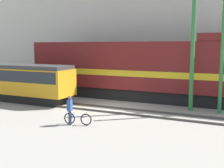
# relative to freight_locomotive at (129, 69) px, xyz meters

# --- Properties ---
(ground_plane) EXTENTS (120.00, 120.00, 0.00)m
(ground_plane) POSITION_rel_freight_locomotive_xyz_m (0.27, -4.15, -2.62)
(ground_plane) COLOR gray
(track_near) EXTENTS (60.00, 1.50, 0.14)m
(track_near) POSITION_rel_freight_locomotive_xyz_m (0.27, -4.90, -2.55)
(track_near) COLOR #47423D
(track_near) RESTS_ON ground
(track_far) EXTENTS (60.00, 1.51, 0.14)m
(track_far) POSITION_rel_freight_locomotive_xyz_m (0.27, 0.00, -2.55)
(track_far) COLOR #47423D
(track_far) RESTS_ON ground
(building_backdrop) EXTENTS (42.19, 6.00, 14.54)m
(building_backdrop) POSITION_rel_freight_locomotive_xyz_m (0.27, 7.11, 4.65)
(building_backdrop) COLOR beige
(building_backdrop) RESTS_ON ground
(freight_locomotive) EXTENTS (18.11, 3.04, 5.60)m
(freight_locomotive) POSITION_rel_freight_locomotive_xyz_m (0.00, 0.00, 0.00)
(freight_locomotive) COLOR black
(freight_locomotive) RESTS_ON ground
(streetcar) EXTENTS (10.30, 2.54, 3.11)m
(streetcar) POSITION_rel_freight_locomotive_xyz_m (-8.23, -4.90, -0.84)
(streetcar) COLOR black
(streetcar) RESTS_ON ground
(bicycle) EXTENTS (1.73, 0.50, 0.76)m
(bicycle) POSITION_rel_freight_locomotive_xyz_m (0.38, -9.07, -2.26)
(bicycle) COLOR black
(bicycle) RESTS_ON ground
(person) EXTENTS (0.28, 0.39, 1.75)m
(person) POSITION_rel_freight_locomotive_xyz_m (-0.02, -9.29, -1.55)
(person) COLOR #232D4C
(person) RESTS_ON ground
(utility_pole_left) EXTENTS (0.29, 0.29, 9.13)m
(utility_pole_left) POSITION_rel_freight_locomotive_xyz_m (5.82, -2.45, 1.95)
(utility_pole_left) COLOR #2D7238
(utility_pole_left) RESTS_ON ground
(utility_pole_center) EXTENTS (0.24, 0.24, 9.03)m
(utility_pole_center) POSITION_rel_freight_locomotive_xyz_m (7.79, -2.45, 1.89)
(utility_pole_center) COLOR #2D7238
(utility_pole_center) RESTS_ON ground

